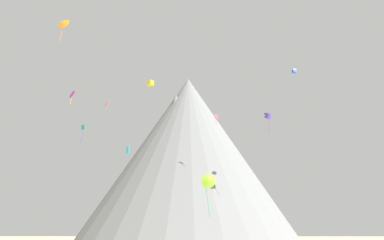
{
  "coord_description": "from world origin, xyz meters",
  "views": [
    {
      "loc": [
        2.56,
        -25.13,
        2.92
      ],
      "look_at": [
        1.09,
        35.52,
        22.31
      ],
      "focal_mm": 32.67,
      "sensor_mm": 36.0,
      "label": 1
    }
  ],
  "objects_px": {
    "kite_blue_high": "(294,71)",
    "kite_rainbow_mid": "(106,105)",
    "kite_pink_high": "(216,117)",
    "kite_teal_high": "(83,128)",
    "kite_yellow_high": "(150,83)",
    "kite_orange_high": "(63,23)",
    "kite_indigo_high": "(268,116)",
    "rock_massif": "(187,156)",
    "kite_cyan_mid": "(128,150)",
    "kite_magenta_high": "(73,95)",
    "kite_lime_low": "(208,181)"
  },
  "relations": [
    {
      "from": "kite_teal_high",
      "to": "kite_orange_high",
      "type": "distance_m",
      "value": 27.57
    },
    {
      "from": "kite_magenta_high",
      "to": "kite_yellow_high",
      "type": "distance_m",
      "value": 20.09
    },
    {
      "from": "rock_massif",
      "to": "kite_orange_high",
      "type": "bearing_deg",
      "value": -118.08
    },
    {
      "from": "kite_cyan_mid",
      "to": "kite_lime_low",
      "type": "distance_m",
      "value": 13.2
    },
    {
      "from": "kite_lime_low",
      "to": "kite_rainbow_mid",
      "type": "xyz_separation_m",
      "value": [
        -15.78,
        -1.71,
        11.74
      ]
    },
    {
      "from": "kite_yellow_high",
      "to": "rock_massif",
      "type": "bearing_deg",
      "value": 1.12
    },
    {
      "from": "kite_yellow_high",
      "to": "kite_orange_high",
      "type": "bearing_deg",
      "value": -173.14
    },
    {
      "from": "kite_cyan_mid",
      "to": "kite_indigo_high",
      "type": "height_order",
      "value": "kite_indigo_high"
    },
    {
      "from": "kite_lime_low",
      "to": "kite_indigo_high",
      "type": "distance_m",
      "value": 29.69
    },
    {
      "from": "kite_pink_high",
      "to": "kite_cyan_mid",
      "type": "height_order",
      "value": "kite_pink_high"
    },
    {
      "from": "rock_massif",
      "to": "kite_teal_high",
      "type": "bearing_deg",
      "value": -143.39
    },
    {
      "from": "kite_rainbow_mid",
      "to": "kite_pink_high",
      "type": "bearing_deg",
      "value": 128.14
    },
    {
      "from": "kite_cyan_mid",
      "to": "kite_blue_high",
      "type": "bearing_deg",
      "value": -58.28
    },
    {
      "from": "rock_massif",
      "to": "kite_blue_high",
      "type": "distance_m",
      "value": 40.06
    },
    {
      "from": "kite_indigo_high",
      "to": "rock_massif",
      "type": "bearing_deg",
      "value": -93.01
    },
    {
      "from": "kite_yellow_high",
      "to": "kite_rainbow_mid",
      "type": "bearing_deg",
      "value": -149.59
    },
    {
      "from": "kite_lime_low",
      "to": "kite_orange_high",
      "type": "bearing_deg",
      "value": 162.11
    },
    {
      "from": "kite_orange_high",
      "to": "kite_yellow_high",
      "type": "bearing_deg",
      "value": 77.79
    },
    {
      "from": "kite_blue_high",
      "to": "kite_lime_low",
      "type": "distance_m",
      "value": 39.04
    },
    {
      "from": "kite_orange_high",
      "to": "kite_pink_high",
      "type": "bearing_deg",
      "value": 46.6
    },
    {
      "from": "kite_lime_low",
      "to": "kite_indigo_high",
      "type": "relative_size",
      "value": 1.39
    },
    {
      "from": "kite_yellow_high",
      "to": "kite_blue_high",
      "type": "relative_size",
      "value": 1.96
    },
    {
      "from": "kite_teal_high",
      "to": "kite_lime_low",
      "type": "height_order",
      "value": "kite_teal_high"
    },
    {
      "from": "kite_pink_high",
      "to": "kite_orange_high",
      "type": "xyz_separation_m",
      "value": [
        -30.17,
        -19.48,
        12.96
      ]
    },
    {
      "from": "kite_pink_high",
      "to": "kite_blue_high",
      "type": "height_order",
      "value": "kite_blue_high"
    },
    {
      "from": "kite_magenta_high",
      "to": "kite_cyan_mid",
      "type": "bearing_deg",
      "value": 169.6
    },
    {
      "from": "kite_yellow_high",
      "to": "kite_blue_high",
      "type": "xyz_separation_m",
      "value": [
        34.43,
        -13.12,
        -3.16
      ]
    },
    {
      "from": "kite_teal_high",
      "to": "kite_rainbow_mid",
      "type": "relative_size",
      "value": 2.78
    },
    {
      "from": "kite_lime_low",
      "to": "kite_blue_high",
      "type": "bearing_deg",
      "value": 37.44
    },
    {
      "from": "kite_yellow_high",
      "to": "kite_indigo_high",
      "type": "xyz_separation_m",
      "value": [
        27.97,
        -12.33,
        -13.49
      ]
    },
    {
      "from": "kite_magenta_high",
      "to": "kite_lime_low",
      "type": "height_order",
      "value": "kite_magenta_high"
    },
    {
      "from": "kite_teal_high",
      "to": "kite_magenta_high",
      "type": "relative_size",
      "value": 1.45
    },
    {
      "from": "kite_magenta_high",
      "to": "kite_pink_high",
      "type": "bearing_deg",
      "value": -137.55
    },
    {
      "from": "kite_blue_high",
      "to": "kite_yellow_high",
      "type": "bearing_deg",
      "value": 141.42
    },
    {
      "from": "kite_orange_high",
      "to": "kite_magenta_high",
      "type": "bearing_deg",
      "value": 116.06
    },
    {
      "from": "rock_massif",
      "to": "kite_magenta_high",
      "type": "distance_m",
      "value": 36.55
    },
    {
      "from": "kite_yellow_high",
      "to": "kite_orange_high",
      "type": "distance_m",
      "value": 30.13
    },
    {
      "from": "kite_yellow_high",
      "to": "kite_orange_high",
      "type": "relative_size",
      "value": 0.37
    },
    {
      "from": "kite_lime_low",
      "to": "kite_rainbow_mid",
      "type": "height_order",
      "value": "kite_rainbow_mid"
    },
    {
      "from": "kite_yellow_high",
      "to": "kite_lime_low",
      "type": "distance_m",
      "value": 46.79
    },
    {
      "from": "kite_cyan_mid",
      "to": "kite_rainbow_mid",
      "type": "distance_m",
      "value": 7.87
    },
    {
      "from": "kite_orange_high",
      "to": "rock_massif",
      "type": "bearing_deg",
      "value": 75.68
    },
    {
      "from": "kite_pink_high",
      "to": "kite_indigo_high",
      "type": "xyz_separation_m",
      "value": [
        10.99,
        -4.72,
        -1.38
      ]
    },
    {
      "from": "kite_teal_high",
      "to": "kite_pink_high",
      "type": "xyz_separation_m",
      "value": [
        32.55,
        -4.1,
        1.14
      ]
    },
    {
      "from": "kite_blue_high",
      "to": "kite_rainbow_mid",
      "type": "height_order",
      "value": "kite_blue_high"
    },
    {
      "from": "kite_rainbow_mid",
      "to": "kite_blue_high",
      "type": "bearing_deg",
      "value": 103.32
    },
    {
      "from": "kite_cyan_mid",
      "to": "kite_orange_high",
      "type": "bearing_deg",
      "value": 68.76
    },
    {
      "from": "kite_rainbow_mid",
      "to": "kite_yellow_high",
      "type": "bearing_deg",
      "value": 160.37
    },
    {
      "from": "kite_magenta_high",
      "to": "kite_pink_high",
      "type": "distance_m",
      "value": 34.84
    },
    {
      "from": "kite_pink_high",
      "to": "kite_teal_high",
      "type": "bearing_deg",
      "value": 48.6
    }
  ]
}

